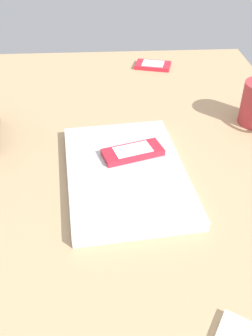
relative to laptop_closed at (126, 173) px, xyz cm
name	(u,v)px	position (x,y,z in cm)	size (l,w,h in cm)	color
desk_surface	(125,172)	(-3.38, -0.03, -2.45)	(120.00, 80.00, 3.00)	tan
laptop_closed	(126,173)	(0.00, 0.00, 0.00)	(31.27, 21.17, 1.90)	#B7BABC
cell_phone_on_laptop	(133,152)	(-4.21, 1.54, 1.56)	(7.94, 12.28, 1.30)	red
cell_phone_on_desk	(153,65)	(-50.37, 10.89, -0.39)	(8.55, 11.21, 1.19)	red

